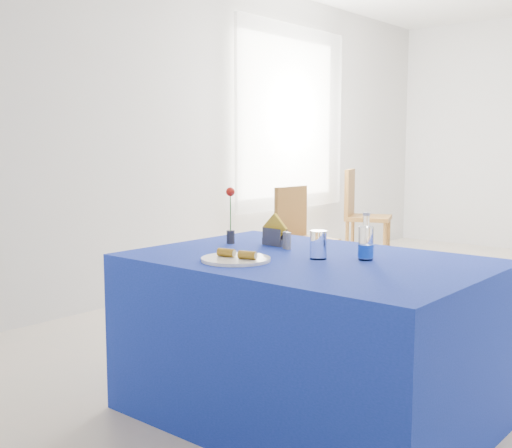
{
  "coord_description": "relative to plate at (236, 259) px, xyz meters",
  "views": [
    {
      "loc": [
        1.58,
        -4.53,
        1.27
      ],
      "look_at": [
        -0.26,
        -2.34,
        0.92
      ],
      "focal_mm": 45.0,
      "sensor_mm": 36.0,
      "label": 1
    }
  ],
  "objects": [
    {
      "name": "rose_vase",
      "position": [
        -0.36,
        0.36,
        0.13
      ],
      "size": [
        0.05,
        0.05,
        0.3
      ],
      "color": "#25252A",
      "rests_on": "blue_table"
    },
    {
      "name": "banana_pieces",
      "position": [
        0.01,
        -0.0,
        0.03
      ],
      "size": [
        0.2,
        0.07,
        0.04
      ],
      "color": "gold",
      "rests_on": "plate"
    },
    {
      "name": "water_bottle",
      "position": [
        0.43,
        0.4,
        0.06
      ],
      "size": [
        0.07,
        0.07,
        0.21
      ],
      "color": "white",
      "rests_on": "blue_table"
    },
    {
      "name": "chair_win_b",
      "position": [
        -1.64,
        3.82,
        -0.18
      ],
      "size": [
        0.6,
        0.6,
        1.02
      ],
      "rotation": [
        0.0,
        0.0,
        1.97
      ],
      "color": "olive",
      "rests_on": "floor"
    },
    {
      "name": "room_shell",
      "position": [
        0.3,
        2.43,
        0.98
      ],
      "size": [
        7.0,
        7.0,
        7.0
      ],
      "color": "silver",
      "rests_on": "ground"
    },
    {
      "name": "blue_table",
      "position": [
        0.2,
        0.28,
        -0.39
      ],
      "size": [
        1.6,
        1.1,
        0.76
      ],
      "color": "navy",
      "rests_on": "floor"
    },
    {
      "name": "salt_shaker",
      "position": [
        -0.01,
        0.4,
        0.04
      ],
      "size": [
        0.03,
        0.03,
        0.08
      ],
      "primitive_type": "cylinder",
      "color": "gray",
      "rests_on": "blue_table"
    },
    {
      "name": "drinking_glass",
      "position": [
        0.26,
        0.27,
        0.06
      ],
      "size": [
        0.08,
        0.08,
        0.13
      ],
      "primitive_type": "cylinder",
      "color": "white",
      "rests_on": "blue_table"
    },
    {
      "name": "window_pane",
      "position": [
        -2.17,
        3.23,
        0.78
      ],
      "size": [
        0.04,
        1.5,
        1.6
      ],
      "primitive_type": "cube",
      "color": "white",
      "rests_on": "room_shell"
    },
    {
      "name": "plate",
      "position": [
        0.0,
        0.0,
        0.0
      ],
      "size": [
        0.31,
        0.31,
        0.01
      ],
      "primitive_type": "cylinder",
      "color": "white",
      "rests_on": "blue_table"
    },
    {
      "name": "curtain",
      "position": [
        -2.1,
        3.23,
        0.78
      ],
      "size": [
        0.04,
        1.75,
        1.85
      ],
      "primitive_type": "cube",
      "color": "white",
      "rests_on": "room_shell"
    },
    {
      "name": "chair_win_a",
      "position": [
        -1.35,
        2.34,
        -0.24
      ],
      "size": [
        0.42,
        0.42,
        0.92
      ],
      "rotation": [
        0.0,
        0.0,
        1.55
      ],
      "color": "olive",
      "rests_on": "floor"
    },
    {
      "name": "pepper_shaker",
      "position": [
        -0.04,
        0.41,
        0.04
      ],
      "size": [
        0.03,
        0.03,
        0.08
      ],
      "primitive_type": "cylinder",
      "color": "slate",
      "rests_on": "blue_table"
    },
    {
      "name": "napkin_holder",
      "position": [
        -0.14,
        0.46,
        0.04
      ],
      "size": [
        0.15,
        0.07,
        0.17
      ],
      "color": "#343338",
      "rests_on": "blue_table"
    },
    {
      "name": "floor",
      "position": [
        0.3,
        2.43,
        -0.77
      ],
      "size": [
        7.0,
        7.0,
        0.0
      ],
      "primitive_type": "plane",
      "color": "#C0B39F",
      "rests_on": "ground"
    }
  ]
}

